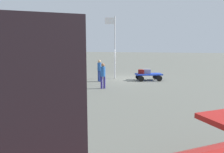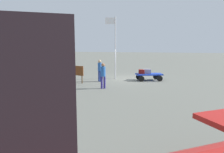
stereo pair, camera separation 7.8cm
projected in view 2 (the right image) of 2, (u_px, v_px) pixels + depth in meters
The scene contains 10 objects.
ground_plane at pixel (129, 79), 18.76m from camera, with size 120.00×120.00×0.00m, color slate.
luggage_cart at pixel (149, 75), 17.84m from camera, with size 2.33×1.72×0.56m.
suitcase_grey at pixel (147, 71), 17.86m from camera, with size 0.67×0.45×0.37m.
suitcase_navy at pixel (143, 71), 18.30m from camera, with size 0.45×0.34×0.27m.
suitcase_tan at pixel (142, 72), 17.76m from camera, with size 0.49×0.37×0.35m.
worker_lead at pixel (103, 74), 14.52m from camera, with size 0.46×0.46×1.71m.
worker_trailing at pixel (100, 69), 17.25m from camera, with size 0.42×0.42×1.73m.
worker_supervisor at pixel (72, 73), 15.15m from camera, with size 0.37×0.37×1.60m.
flagpole at pixel (114, 43), 18.42m from camera, with size 0.91×0.12×5.25m.
signboard at pixel (77, 72), 16.69m from camera, with size 1.21×0.38×1.32m.
Camera 2 is at (-2.81, 18.37, 2.97)m, focal length 34.97 mm.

